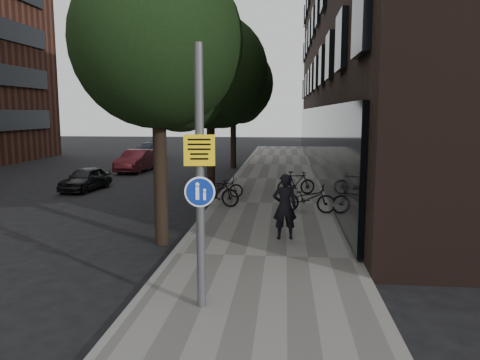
# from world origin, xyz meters

# --- Properties ---
(ground) EXTENTS (120.00, 120.00, 0.00)m
(ground) POSITION_xyz_m (0.00, 0.00, 0.00)
(ground) COLOR black
(ground) RESTS_ON ground
(sidewalk) EXTENTS (4.50, 60.00, 0.12)m
(sidewalk) POSITION_xyz_m (0.25, 10.00, 0.06)
(sidewalk) COLOR slate
(sidewalk) RESTS_ON ground
(curb_edge) EXTENTS (0.15, 60.00, 0.13)m
(curb_edge) POSITION_xyz_m (-2.00, 10.00, 0.07)
(curb_edge) COLOR slate
(curb_edge) RESTS_ON ground
(building_right_dark_brick) EXTENTS (12.00, 40.00, 18.00)m
(building_right_dark_brick) POSITION_xyz_m (8.50, 22.00, 9.00)
(building_right_dark_brick) COLOR black
(building_right_dark_brick) RESTS_ON ground
(street_tree_near) EXTENTS (4.40, 4.40, 7.50)m
(street_tree_near) POSITION_xyz_m (-2.53, 4.64, 5.11)
(street_tree_near) COLOR black
(street_tree_near) RESTS_ON ground
(street_tree_mid) EXTENTS (5.00, 5.00, 7.80)m
(street_tree_mid) POSITION_xyz_m (-2.53, 13.14, 5.11)
(street_tree_mid) COLOR black
(street_tree_mid) RESTS_ON ground
(street_tree_far) EXTENTS (5.00, 5.00, 7.80)m
(street_tree_far) POSITION_xyz_m (-2.53, 22.14, 5.11)
(street_tree_far) COLOR black
(street_tree_far) RESTS_ON ground
(signpost) EXTENTS (0.53, 0.15, 4.55)m
(signpost) POSITION_xyz_m (-0.76, 0.30, 2.42)
(signpost) COLOR #595B5E
(signpost) RESTS_ON sidewalk
(pedestrian) EXTENTS (0.70, 0.50, 1.79)m
(pedestrian) POSITION_xyz_m (0.69, 4.92, 1.01)
(pedestrian) COLOR black
(pedestrian) RESTS_ON sidewalk
(parked_bike_facade_near) EXTENTS (1.99, 0.99, 1.00)m
(parked_bike_facade_near) POSITION_xyz_m (1.48, 8.42, 0.62)
(parked_bike_facade_near) COLOR black
(parked_bike_facade_near) RESTS_ON sidewalk
(parked_bike_facade_far) EXTENTS (1.70, 0.96, 0.98)m
(parked_bike_facade_far) POSITION_xyz_m (1.16, 11.89, 0.61)
(parked_bike_facade_far) COLOR black
(parked_bike_facade_far) RESTS_ON sidewalk
(parked_bike_curb_near) EXTENTS (1.68, 0.74, 0.85)m
(parked_bike_curb_near) POSITION_xyz_m (-1.80, 10.93, 0.55)
(parked_bike_curb_near) COLOR black
(parked_bike_curb_near) RESTS_ON sidewalk
(parked_bike_curb_far) EXTENTS (1.83, 0.94, 1.06)m
(parked_bike_curb_far) POSITION_xyz_m (-1.80, 9.16, 0.65)
(parked_bike_curb_far) COLOR black
(parked_bike_curb_far) RESTS_ON sidewalk
(parked_car_near) EXTENTS (1.65, 3.26, 1.06)m
(parked_car_near) POSITION_xyz_m (-8.36, 12.82, 0.53)
(parked_car_near) COLOR black
(parked_car_near) RESTS_ON ground
(parked_car_mid) EXTENTS (1.72, 4.04, 1.30)m
(parked_car_mid) POSITION_xyz_m (-8.19, 19.72, 0.65)
(parked_car_mid) COLOR #5A1920
(parked_car_mid) RESTS_ON ground
(parked_car_far) EXTENTS (1.98, 4.37, 1.24)m
(parked_car_far) POSITION_xyz_m (-9.72, 27.57, 0.62)
(parked_car_far) COLOR #1B2330
(parked_car_far) RESTS_ON ground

